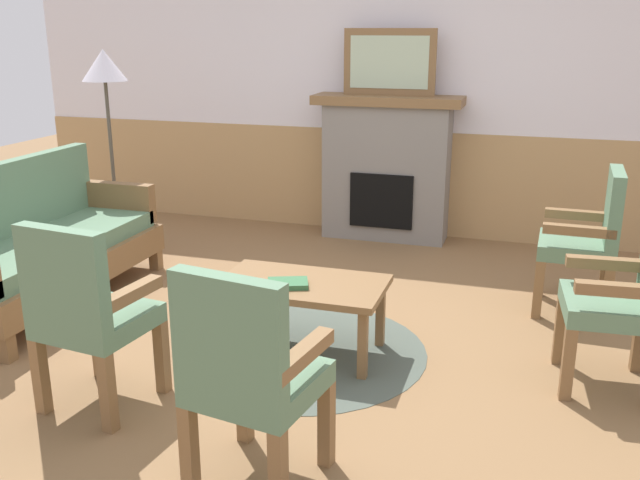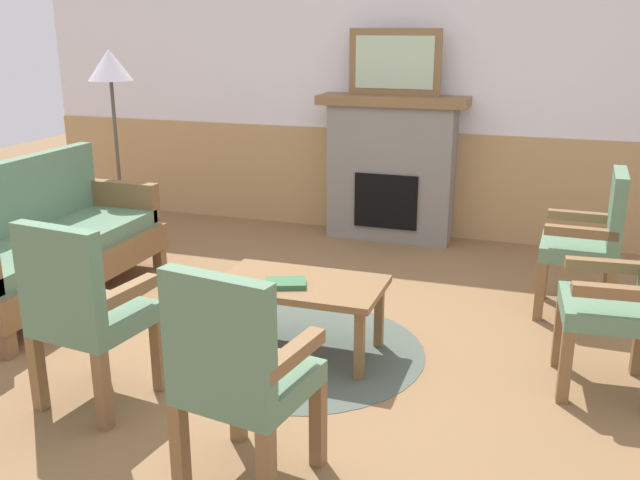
% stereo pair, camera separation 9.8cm
% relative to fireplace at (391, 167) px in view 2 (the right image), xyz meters
% --- Properties ---
extents(ground_plane, '(14.00, 14.00, 0.00)m').
position_rel_fireplace_xyz_m(ground_plane, '(0.00, -2.35, -0.65)').
color(ground_plane, olive).
extents(wall_back, '(7.20, 0.14, 2.70)m').
position_rel_fireplace_xyz_m(wall_back, '(0.00, 0.25, 0.66)').
color(wall_back, white).
rests_on(wall_back, ground_plane).
extents(fireplace, '(1.30, 0.44, 1.28)m').
position_rel_fireplace_xyz_m(fireplace, '(0.00, 0.00, 0.00)').
color(fireplace, gray).
rests_on(fireplace, ground_plane).
extents(framed_picture, '(0.80, 0.04, 0.56)m').
position_rel_fireplace_xyz_m(framed_picture, '(0.00, 0.00, 0.91)').
color(framed_picture, brown).
rests_on(framed_picture, fireplace).
extents(couch, '(0.70, 1.80, 0.98)m').
position_rel_fireplace_xyz_m(couch, '(-1.90, -2.26, -0.26)').
color(couch, brown).
rests_on(couch, ground_plane).
extents(coffee_table, '(0.96, 0.56, 0.44)m').
position_rel_fireplace_xyz_m(coffee_table, '(0.04, -2.47, -0.27)').
color(coffee_table, brown).
rests_on(coffee_table, ground_plane).
extents(round_rug, '(1.48, 1.48, 0.01)m').
position_rel_fireplace_xyz_m(round_rug, '(0.04, -2.47, -0.65)').
color(round_rug, '#4C564C').
rests_on(round_rug, ground_plane).
extents(book_on_table, '(0.27, 0.23, 0.03)m').
position_rel_fireplace_xyz_m(book_on_table, '(-0.02, -2.56, -0.20)').
color(book_on_table, '#33663D').
rests_on(book_on_table, coffee_table).
extents(armchair_near_fireplace, '(0.49, 0.49, 0.98)m').
position_rel_fireplace_xyz_m(armchair_near_fireplace, '(1.65, -1.34, -0.11)').
color(armchair_near_fireplace, brown).
rests_on(armchair_near_fireplace, ground_plane).
extents(armchair_by_window_left, '(0.51, 0.51, 0.98)m').
position_rel_fireplace_xyz_m(armchair_by_window_left, '(1.78, -2.37, -0.11)').
color(armchair_by_window_left, brown).
rests_on(armchair_by_window_left, ground_plane).
extents(armchair_front_left, '(0.55, 0.55, 0.98)m').
position_rel_fireplace_xyz_m(armchair_front_left, '(0.25, -3.75, -0.11)').
color(armchair_front_left, brown).
rests_on(armchair_front_left, ground_plane).
extents(armchair_front_center, '(0.53, 0.53, 0.98)m').
position_rel_fireplace_xyz_m(armchair_front_center, '(-0.75, -3.40, -0.11)').
color(armchair_front_center, brown).
rests_on(armchair_front_center, ground_plane).
extents(floor_lamp_by_couch, '(0.36, 0.36, 1.68)m').
position_rel_fireplace_xyz_m(floor_lamp_by_couch, '(-2.12, -1.04, 0.80)').
color(floor_lamp_by_couch, '#332D28').
rests_on(floor_lamp_by_couch, ground_plane).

